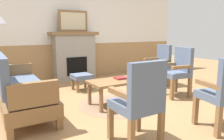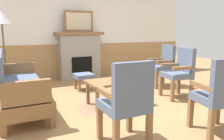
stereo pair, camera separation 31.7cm
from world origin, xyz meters
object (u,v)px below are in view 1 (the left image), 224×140
couch (20,90)px  footstool (81,78)px  book_on_table (121,78)px  armchair_front_left (140,99)px  coffee_table (116,83)px  fireplace (74,55)px  armchair_near_fireplace (178,69)px  armchair_by_window_left (159,63)px  framed_picture (73,21)px

couch → footstool: size_ratio=4.50×
book_on_table → armchair_front_left: size_ratio=0.22×
footstool → armchair_front_left: bearing=-98.2°
couch → coffee_table: 1.58m
fireplace → armchair_near_fireplace: bearing=-64.9°
fireplace → couch: bearing=-129.8°
fireplace → armchair_near_fireplace: (1.20, -2.56, -0.11)m
book_on_table → footstool: (-0.29, 1.14, -0.17)m
armchair_by_window_left → coffee_table: bearing=-157.7°
book_on_table → footstool: bearing=104.2°
footstool → fireplace: bearing=75.6°
framed_picture → book_on_table: size_ratio=3.75×
couch → framed_picture: bearing=50.2°
fireplace → armchair_front_left: size_ratio=1.33×
fireplace → framed_picture: bearing=90.0°
couch → footstool: couch is taller
framed_picture → coffee_table: framed_picture is taller
coffee_table → book_on_table: bearing=22.7°
framed_picture → couch: (-1.68, -2.02, -1.16)m
coffee_table → book_on_table: size_ratio=4.50×
book_on_table → armchair_by_window_left: size_ratio=0.22×
couch → armchair_near_fireplace: (2.88, -0.54, 0.14)m
armchair_front_left → footstool: bearing=81.8°
fireplace → framed_picture: 0.91m
coffee_table → armchair_near_fireplace: 1.37m
armchair_near_fireplace → armchair_by_window_left: 0.90m
footstool → armchair_front_left: 2.57m
footstool → armchair_by_window_left: (1.80, -0.53, 0.25)m
armchair_near_fireplace → armchair_by_window_left: size_ratio=1.00×
framed_picture → armchair_by_window_left: framed_picture is taller
fireplace → armchair_front_left: bearing=-100.2°
armchair_by_window_left → framed_picture: bearing=131.1°
fireplace → coffee_table: bearing=-93.5°
footstool → armchair_front_left: (-0.36, -2.53, 0.25)m
couch → coffee_table: (1.54, -0.37, -0.01)m
framed_picture → couch: framed_picture is taller
couch → armchair_front_left: size_ratio=1.84×
footstool → armchair_near_fireplace: (1.51, -1.38, 0.25)m
armchair_by_window_left → armchair_front_left: size_ratio=1.00×
couch → armchair_near_fireplace: bearing=-10.7°
armchair_near_fireplace → armchair_front_left: size_ratio=1.00×
footstool → framed_picture: bearing=75.6°
fireplace → coffee_table: 2.41m
framed_picture → book_on_table: 2.58m
fireplace → footstool: 1.28m
armchair_by_window_left → book_on_table: bearing=-157.7°
fireplace → footstool: fireplace is taller
footstool → armchair_near_fireplace: armchair_near_fireplace is taller
framed_picture → book_on_table: (-0.01, -2.33, -1.10)m
footstool → coffee_table: bearing=-82.6°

